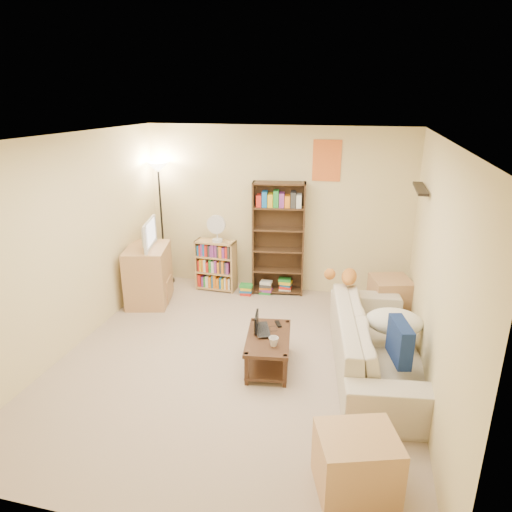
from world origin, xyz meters
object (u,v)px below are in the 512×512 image
Objects in this scene: television at (145,234)px; short_bookshelf at (216,265)px; mug at (274,342)px; side_table at (389,298)px; tabby_cat at (346,276)px; laptop at (267,330)px; desk_fan at (217,227)px; coffee_table at (268,348)px; floor_lamp at (159,188)px; sofa at (378,343)px; tall_bookshelf at (278,236)px; end_cabinet at (356,462)px; tv_stand at (148,275)px.

television reaches higher than short_bookshelf.
mug is 0.19× the size of side_table.
tabby_cat is 1.24× the size of laptop.
desk_fan reaches higher than mug.
coffee_table is 1.15× the size of short_bookshelf.
coffee_table is 3.26m from floor_lamp.
short_bookshelf is (-1.23, 1.84, 0.00)m from laptop.
sofa is 5.57× the size of laptop.
tall_bookshelf is at bearing -12.18° from laptop.
coffee_table is at bearing -130.32° from side_table.
end_cabinet is at bearing -96.12° from side_table.
sofa is at bearing -32.31° from tv_stand.
side_table is (3.42, 0.30, -0.14)m from tv_stand.
short_bookshelf is 1.34× the size of end_cabinet.
desk_fan is at bearing 123.21° from end_cabinet.
sofa reaches higher than coffee_table.
short_bookshelf is (-0.96, -0.11, -0.51)m from tall_bookshelf.
television is at bearing -143.93° from desk_fan.
tabby_cat is at bearing -23.50° from desk_fan.
end_cabinet is (3.19, -3.55, -1.30)m from floor_lamp.
floor_lamp is (-2.93, 1.00, 0.79)m from tabby_cat.
sofa is 3.44× the size of television.
floor_lamp reaches higher than side_table.
desk_fan is (0.86, 0.62, 0.60)m from tv_stand.
tv_stand is 2.00× the size of desk_fan.
tall_bookshelf is (-0.26, 1.94, 0.52)m from laptop.
end_cabinet is at bearing -56.79° from desk_fan.
television is 0.40× the size of tall_bookshelf.
tall_bookshelf is 3.85m from end_cabinet.
end_cabinet is at bearing -55.19° from mug.
sofa is at bearing -104.87° from laptop.
sofa is 3.01× the size of short_bookshelf.
floor_lamp is 3.77m from side_table.
tabby_cat reaches higher than sofa.
side_table is (0.59, 0.54, -0.47)m from tabby_cat.
short_bookshelf is 2.64m from side_table.
tv_stand is 2.00m from tall_bookshelf.
short_bookshelf is at bearing 123.40° from end_cabinet.
tall_bookshelf reaches higher than desk_fan.
floor_lamp is at bearing 131.91° from end_cabinet.
short_bookshelf reaches higher than laptop.
short_bookshelf reaches higher than side_table.
tv_stand is (-2.83, 0.24, -0.34)m from tabby_cat.
short_bookshelf is 0.41× the size of floor_lamp.
side_table is (3.42, 0.30, -0.76)m from television.
television reaches higher than tv_stand.
short_bookshelf is (0.81, 0.67, -0.02)m from tv_stand.
coffee_table is 0.47× the size of floor_lamp.
sofa is 2.63× the size of coffee_table.
mug reaches higher than coffee_table.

